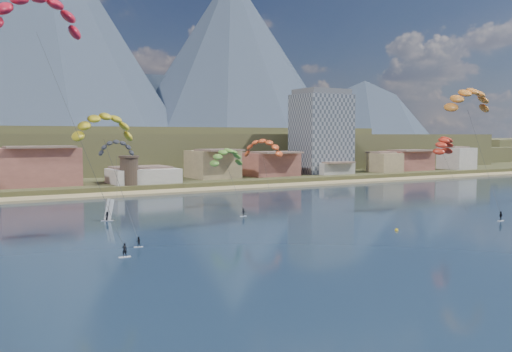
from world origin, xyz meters
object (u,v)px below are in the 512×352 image
(apartment_tower, at_px, (321,132))
(windsurfer, at_px, (108,214))
(kitesurfer_green, at_px, (227,155))
(kitesurfer_red, at_px, (36,8))
(watchtower, at_px, (129,170))
(kitesurfer_yellow, at_px, (104,123))
(buoy, at_px, (397,230))
(kitesurfer_orange, at_px, (468,97))

(apartment_tower, bearing_deg, windsurfer, -146.72)
(kitesurfer_green, bearing_deg, apartment_tower, 40.30)
(kitesurfer_red, bearing_deg, kitesurfer_green, 31.27)
(watchtower, distance_m, kitesurfer_yellow, 76.68)
(apartment_tower, bearing_deg, kitesurfer_green, -139.70)
(apartment_tower, distance_m, watchtower, 82.02)
(buoy, bearing_deg, kitesurfer_orange, 19.56)
(kitesurfer_red, xyz_separation_m, kitesurfer_green, (43.83, 26.61, -22.18))
(watchtower, xyz_separation_m, windsurfer, (-20.59, -52.01, -5.04))
(kitesurfer_red, xyz_separation_m, windsurfer, (15.60, 21.97, -32.95))
(watchtower, relative_size, windsurfer, 2.05)
(watchtower, bearing_deg, kitesurfer_orange, -56.75)
(kitesurfer_orange, bearing_deg, watchtower, 123.25)
(kitesurfer_orange, height_order, kitesurfer_green, kitesurfer_orange)
(watchtower, relative_size, kitesurfer_red, 0.23)
(apartment_tower, distance_m, kitesurfer_green, 95.05)
(apartment_tower, relative_size, windsurfer, 7.62)
(apartment_tower, height_order, buoy, apartment_tower)
(kitesurfer_red, relative_size, buoy, 63.03)
(kitesurfer_red, xyz_separation_m, kitesurfer_orange, (86.83, -3.27, -9.51))
(kitesurfer_red, bearing_deg, kitesurfer_orange, -2.16)
(kitesurfer_yellow, height_order, kitesurfer_green, kitesurfer_yellow)
(kitesurfer_red, relative_size, kitesurfer_yellow, 1.80)
(apartment_tower, relative_size, kitesurfer_yellow, 1.51)
(kitesurfer_yellow, distance_m, kitesurfer_green, 41.77)
(apartment_tower, relative_size, kitesurfer_red, 0.84)
(kitesurfer_orange, relative_size, buoy, 47.84)
(kitesurfer_red, distance_m, buoy, 66.89)
(watchtower, height_order, kitesurfer_yellow, kitesurfer_yellow)
(kitesurfer_green, xyz_separation_m, windsurfer, (-28.23, -4.65, -10.77))
(kitesurfer_orange, relative_size, kitesurfer_green, 1.72)
(kitesurfer_red, distance_m, kitesurfer_orange, 87.41)
(kitesurfer_red, bearing_deg, watchtower, 63.93)
(kitesurfer_orange, height_order, windsurfer, kitesurfer_orange)
(apartment_tower, distance_m, kitesurfer_orange, 96.11)
(watchtower, bearing_deg, windsurfer, -111.60)
(kitesurfer_red, height_order, buoy, kitesurfer_red)
(apartment_tower, bearing_deg, buoy, -120.60)
(kitesurfer_red, bearing_deg, windsurfer, 54.63)
(kitesurfer_orange, distance_m, kitesurfer_green, 53.88)
(watchtower, height_order, kitesurfer_red, kitesurfer_red)
(kitesurfer_yellow, relative_size, windsurfer, 5.05)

